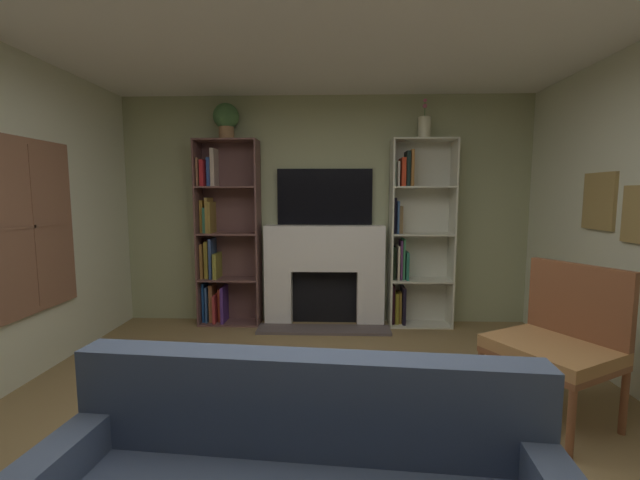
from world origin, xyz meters
TOP-DOWN VIEW (x-y plane):
  - ground_plane at (0.00, 0.00)m, footprint 6.26×6.26m
  - wall_back_accent at (0.00, 2.64)m, footprint 4.79×0.06m
  - fireplace at (0.00, 2.48)m, footprint 1.46×0.55m
  - tv at (0.00, 2.58)m, footprint 1.09×0.06m
  - bookshelf_left at (-1.18, 2.50)m, footprint 0.70×0.31m
  - bookshelf_right at (1.00, 2.50)m, footprint 0.70×0.30m
  - potted_plant at (-1.09, 2.46)m, footprint 0.29×0.29m
  - vase_with_flowers at (1.09, 2.46)m, footprint 0.14×0.14m
  - armchair at (1.60, 0.51)m, footprint 0.84×0.88m
  - coffee_table at (-0.03, -0.17)m, footprint 0.87×0.52m

SIDE VIEW (x-z plane):
  - ground_plane at x=0.00m, z-range 0.00..0.00m
  - coffee_table at x=-0.03m, z-range 0.14..0.53m
  - armchair at x=1.60m, z-range 0.03..1.06m
  - fireplace at x=0.00m, z-range 0.04..1.19m
  - bookshelf_left at x=-1.18m, z-range -0.07..2.03m
  - bookshelf_right at x=1.00m, z-range -0.02..2.08m
  - wall_back_accent at x=0.00m, z-range 0.00..2.61m
  - tv at x=0.00m, z-range 1.15..1.79m
  - vase_with_flowers at x=1.09m, z-range 2.01..2.44m
  - potted_plant at x=-1.09m, z-range 2.13..2.53m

